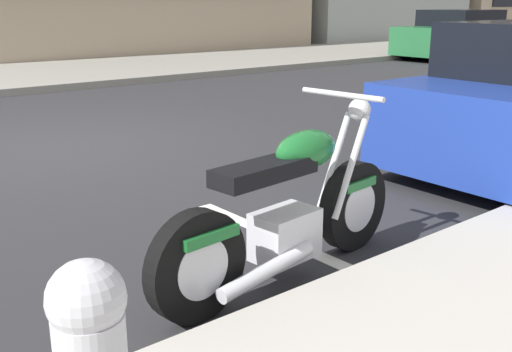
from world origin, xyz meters
TOP-DOWN VIEW (x-y plane):
  - ground_plane at (0.00, 0.00)m, footprint 260.00×260.00m
  - sidewalk_far_curb at (12.00, 6.97)m, footprint 120.00×5.00m
  - parking_stall_stripe at (0.00, -3.87)m, footprint 0.12×2.20m
  - parked_motorcycle at (-0.39, -4.23)m, footprint 2.00×0.62m
  - car_opposite_curb at (13.62, 3.67)m, footprint 4.13×1.86m

SIDE VIEW (x-z plane):
  - ground_plane at x=0.00m, z-range 0.00..0.00m
  - parking_stall_stripe at x=0.00m, z-range 0.00..0.01m
  - sidewalk_far_curb at x=12.00m, z-range 0.00..0.14m
  - parked_motorcycle at x=-0.39m, z-range -0.13..0.98m
  - car_opposite_curb at x=13.62m, z-range -0.03..1.39m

